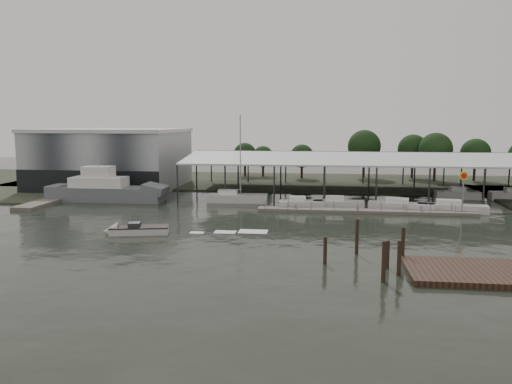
# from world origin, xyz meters

# --- Properties ---
(ground) EXTENTS (200.00, 200.00, 0.00)m
(ground) POSITION_xyz_m (0.00, 0.00, 0.00)
(ground) COLOR black
(ground) RESTS_ON ground
(land_strip_far) EXTENTS (140.00, 30.00, 0.30)m
(land_strip_far) POSITION_xyz_m (0.00, 42.00, 0.10)
(land_strip_far) COLOR #3C4332
(land_strip_far) RESTS_ON ground
(land_strip_west) EXTENTS (20.00, 40.00, 0.30)m
(land_strip_west) POSITION_xyz_m (-40.00, 30.00, 0.10)
(land_strip_west) COLOR #3C4332
(land_strip_west) RESTS_ON ground
(storage_warehouse) EXTENTS (24.50, 20.50, 10.50)m
(storage_warehouse) POSITION_xyz_m (-28.00, 29.94, 5.29)
(storage_warehouse) COLOR #A0A4AA
(storage_warehouse) RESTS_ON ground
(covered_boat_shed) EXTENTS (58.24, 24.00, 6.96)m
(covered_boat_shed) POSITION_xyz_m (17.00, 28.00, 6.13)
(covered_boat_shed) COLOR silver
(covered_boat_shed) RESTS_ON ground
(trawler_dock) EXTENTS (3.00, 18.00, 0.50)m
(trawler_dock) POSITION_xyz_m (-30.00, 14.00, 0.25)
(trawler_dock) COLOR slate
(trawler_dock) RESTS_ON ground
(floating_dock) EXTENTS (28.00, 2.00, 1.40)m
(floating_dock) POSITION_xyz_m (15.00, 10.00, 0.20)
(floating_dock) COLOR slate
(floating_dock) RESTS_ON ground
(shell_fuel_sign) EXTENTS (1.10, 0.18, 5.55)m
(shell_fuel_sign) POSITION_xyz_m (27.00, 9.99, 3.93)
(shell_fuel_sign) COLOR gray
(shell_fuel_sign) RESTS_ON ground
(grey_trawler) EXTENTS (17.90, 4.51, 8.84)m
(grey_trawler) POSITION_xyz_m (-22.43, 14.98, 1.58)
(grey_trawler) COLOR slate
(grey_trawler) RESTS_ON ground
(white_sailboat) EXTENTS (8.88, 3.07, 12.90)m
(white_sailboat) POSITION_xyz_m (-3.02, 16.25, 0.65)
(white_sailboat) COLOR silver
(white_sailboat) RESTS_ON ground
(speedboat_underway) EXTENTS (17.56, 5.70, 2.00)m
(speedboat_underway) POSITION_xyz_m (-10.15, -5.88, 0.39)
(speedboat_underway) COLOR silver
(speedboat_underway) RESTS_ON ground
(moored_cruiser_0) EXTENTS (6.31, 2.99, 1.70)m
(moored_cruiser_0) POSITION_xyz_m (6.54, 12.33, 0.61)
(moored_cruiser_0) COLOR silver
(moored_cruiser_0) RESTS_ON ground
(moored_cruiser_1) EXTENTS (6.96, 2.44, 1.70)m
(moored_cruiser_1) POSITION_xyz_m (11.61, 13.22, 0.61)
(moored_cruiser_1) COLOR silver
(moored_cruiser_1) RESTS_ON ground
(moored_cruiser_2) EXTENTS (8.73, 3.59, 1.70)m
(moored_cruiser_2) POSITION_xyz_m (19.79, 12.42, 0.61)
(moored_cruiser_2) COLOR silver
(moored_cruiser_2) RESTS_ON ground
(moored_cruiser_3) EXTENTS (8.90, 3.49, 1.70)m
(moored_cruiser_3) POSITION_xyz_m (26.24, 11.98, 0.61)
(moored_cruiser_3) COLOR silver
(moored_cruiser_3) RESTS_ON ground
(mooring_pilings) EXTENTS (6.88, 8.11, 3.76)m
(mooring_pilings) POSITION_xyz_m (13.82, -14.70, 1.08)
(mooring_pilings) COLOR #302418
(mooring_pilings) RESTS_ON ground
(horizon_tree_line) EXTENTS (66.26, 10.48, 10.10)m
(horizon_tree_line) POSITION_xyz_m (26.36, 48.27, 5.80)
(horizon_tree_line) COLOR black
(horizon_tree_line) RESTS_ON ground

